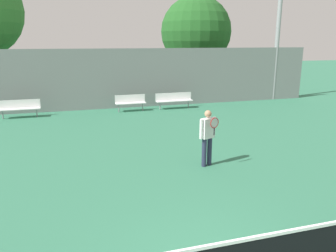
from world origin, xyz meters
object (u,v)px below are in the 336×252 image
object	(u,v)px
bench_courtside_near	(19,107)
light_pole_near_left	(279,20)
bench_adjacent_court	(130,101)
tree_green_tall	(196,32)
bench_courtside_far	(174,99)
tennis_player	(208,135)

from	to	relation	value
bench_courtside_near	light_pole_near_left	world-z (taller)	light_pole_near_left
bench_adjacent_court	light_pole_near_left	distance (m)	10.47
bench_adjacent_court	tree_green_tall	distance (m)	8.24
bench_courtside_far	tree_green_tall	world-z (taller)	tree_green_tall
bench_courtside_far	bench_adjacent_court	size ratio (longest dim) A/B	1.27
tennis_player	light_pole_near_left	xyz separation A→B (m)	(8.68, 9.60, 3.92)
bench_adjacent_court	bench_courtside_near	bearing A→B (deg)	179.99
bench_courtside_near	light_pole_near_left	distance (m)	15.56
light_pole_near_left	tree_green_tall	bearing A→B (deg)	136.31
bench_courtside_far	light_pole_near_left	bearing A→B (deg)	8.93
bench_courtside_near	bench_adjacent_court	size ratio (longest dim) A/B	1.19
bench_courtside_near	tree_green_tall	xyz separation A→B (m)	(10.98, 4.85, 3.70)
bench_courtside_far	light_pole_near_left	size ratio (longest dim) A/B	0.25
light_pole_near_left	bench_courtside_near	bearing A→B (deg)	-175.76
bench_courtside_far	light_pole_near_left	world-z (taller)	light_pole_near_left
light_pole_near_left	tree_green_tall	world-z (taller)	light_pole_near_left
tennis_player	bench_courtside_far	size ratio (longest dim) A/B	0.83
bench_courtside_near	tree_green_tall	world-z (taller)	tree_green_tall
bench_adjacent_court	light_pole_near_left	world-z (taller)	light_pole_near_left
bench_courtside_near	tree_green_tall	size ratio (longest dim) A/B	0.29
tennis_player	tree_green_tall	distance (m)	14.54
tennis_player	bench_adjacent_court	xyz separation A→B (m)	(-0.78, 8.49, -0.43)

